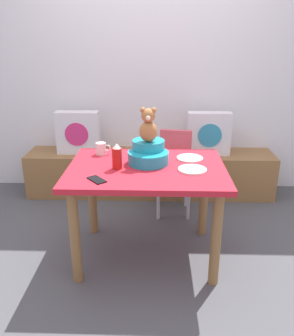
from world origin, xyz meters
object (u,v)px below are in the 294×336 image
pillow_floral_right (209,134)px  highchair (174,161)px  coffee_mug (101,149)px  dining_table (147,182)px  teddy_bear (148,126)px  dinner_plate_far (192,170)px  dinner_plate_near (190,158)px  pillow_floral_left (78,133)px  cell_phone (97,180)px  infant_seat_teal (148,153)px  ketchup_bottle (117,157)px

pillow_floral_right → highchair: pillow_floral_right is taller
pillow_floral_right → coffee_mug: (-0.97, -0.89, 0.11)m
dining_table → highchair: highchair is taller
dining_table → teddy_bear: size_ratio=4.50×
coffee_mug → dinner_plate_far: (0.69, -0.33, -0.04)m
dining_table → dinner_plate_near: dinner_plate_near is taller
pillow_floral_left → highchair: (0.98, -0.42, -0.16)m
cell_phone → highchair: bearing=21.7°
pillow_floral_right → infant_seat_teal: (-0.59, -1.07, 0.13)m
dinner_plate_near → pillow_floral_left: bearing=137.7°
dinner_plate_far → teddy_bear: bearing=153.8°
pillow_floral_right → dinner_plate_far: (-0.28, -1.22, 0.07)m
infant_seat_teal → teddy_bear: bearing=-90.0°
dinner_plate_near → dinner_plate_far: bearing=-90.8°
infant_seat_teal → dinner_plate_near: infant_seat_teal is taller
coffee_mug → dinner_plate_near: coffee_mug is taller
cell_phone → teddy_bear: bearing=7.7°
dinner_plate_near → cell_phone: 0.78m
dinner_plate_near → cell_phone: size_ratio=1.39×
highchair → coffee_mug: bearing=-141.8°
pillow_floral_right → cell_phone: bearing=-122.9°
dinner_plate_near → pillow_floral_right: bearing=74.0°
infant_seat_teal → ketchup_bottle: size_ratio=1.78×
pillow_floral_right → ketchup_bottle: size_ratio=2.38×
teddy_bear → highchair: bearing=71.1°
dinner_plate_near → dinner_plate_far: 0.24m
infant_seat_teal → ketchup_bottle: ketchup_bottle is taller
infant_seat_teal → pillow_floral_left: bearing=125.4°
teddy_bear → ketchup_bottle: size_ratio=1.35×
dinner_plate_far → cell_phone: 0.67m
highchair → cell_phone: bearing=-118.6°
highchair → pillow_floral_right: bearing=48.2°
infant_seat_teal → coffee_mug: (-0.38, 0.18, -0.02)m
pillow_floral_left → dinner_plate_near: pillow_floral_left is taller
ketchup_bottle → dinner_plate_far: (0.53, -0.02, -0.08)m
ketchup_bottle → dinner_plate_far: size_ratio=0.92×
highchair → dinner_plate_far: bearing=-83.6°
cell_phone → coffee_mug: bearing=55.6°
infant_seat_teal → dinner_plate_near: (0.31, 0.09, -0.07)m
dining_table → ketchup_bottle: bearing=-166.4°
pillow_floral_left → ketchup_bottle: (0.54, -1.20, 0.15)m
infant_seat_teal → teddy_bear: 0.21m
coffee_mug → dining_table: bearing=-35.8°
infant_seat_teal → dining_table: bearing=-96.6°
dining_table → dinner_plate_far: size_ratio=5.63×
pillow_floral_right → highchair: (-0.37, -0.42, -0.16)m
dinner_plate_near → cell_phone: (-0.64, -0.44, -0.00)m
pillow_floral_left → teddy_bear: 1.35m
infant_seat_teal → cell_phone: 0.49m
teddy_bear → coffee_mug: bearing=154.4°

